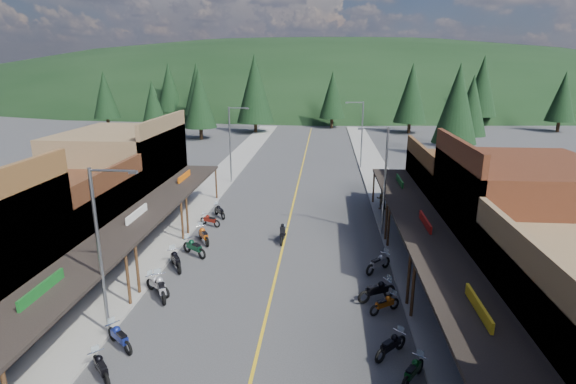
% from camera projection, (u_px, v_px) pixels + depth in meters
% --- Properties ---
extents(ground, '(220.00, 220.00, 0.00)m').
position_uv_depth(ground, '(275.00, 281.00, 26.17)').
color(ground, '#38383A').
rests_on(ground, ground).
extents(centerline, '(0.15, 90.00, 0.01)m').
position_uv_depth(centerline, '(297.00, 189.00, 45.33)').
color(centerline, gold).
rests_on(centerline, ground).
extents(sidewalk_west, '(3.40, 94.00, 0.15)m').
position_uv_depth(sidewalk_west, '(212.00, 187.00, 46.01)').
color(sidewalk_west, gray).
rests_on(sidewalk_west, ground).
extents(sidewalk_east, '(3.40, 94.00, 0.15)m').
position_uv_depth(sidewalk_east, '(384.00, 191.00, 44.62)').
color(sidewalk_east, gray).
rests_on(sidewalk_east, ground).
extents(shop_west_2, '(10.90, 9.00, 6.20)m').
position_uv_depth(shop_west_2, '(60.00, 224.00, 28.20)').
color(shop_west_2, '#3F2111').
rests_on(shop_west_2, ground).
extents(shop_west_3, '(10.90, 10.20, 8.20)m').
position_uv_depth(shop_west_3, '(124.00, 173.00, 37.13)').
color(shop_west_3, brown).
rests_on(shop_west_3, ground).
extents(shop_east_2, '(10.90, 9.00, 8.20)m').
position_uv_depth(shop_east_2, '(516.00, 221.00, 25.73)').
color(shop_east_2, '#562B19').
rests_on(shop_east_2, ground).
extents(shop_east_3, '(10.90, 10.20, 6.20)m').
position_uv_depth(shop_east_3, '(464.00, 192.00, 35.21)').
color(shop_east_3, '#4C2D16').
rests_on(shop_east_3, ground).
extents(streetlight_0, '(2.16, 0.18, 8.00)m').
position_uv_depth(streetlight_0, '(102.00, 246.00, 19.75)').
color(streetlight_0, gray).
rests_on(streetlight_0, ground).
extents(streetlight_1, '(2.16, 0.18, 8.00)m').
position_uv_depth(streetlight_1, '(231.00, 141.00, 46.58)').
color(streetlight_1, gray).
rests_on(streetlight_1, ground).
extents(streetlight_2, '(2.16, 0.18, 8.00)m').
position_uv_depth(streetlight_2, '(383.00, 176.00, 32.06)').
color(streetlight_2, gray).
rests_on(streetlight_2, ground).
extents(streetlight_3, '(2.16, 0.18, 8.00)m').
position_uv_depth(streetlight_3, '(361.00, 132.00, 53.14)').
color(streetlight_3, gray).
rests_on(streetlight_3, ground).
extents(ridge_hill, '(310.00, 140.00, 60.00)m').
position_uv_depth(ridge_hill, '(318.00, 101.00, 155.55)').
color(ridge_hill, black).
rests_on(ridge_hill, ground).
extents(pine_0, '(5.04, 5.04, 11.00)m').
position_uv_depth(pine_0, '(105.00, 95.00, 86.99)').
color(pine_0, black).
rests_on(pine_0, ground).
extents(pine_1, '(5.88, 5.88, 12.50)m').
position_uv_depth(pine_1, '(197.00, 89.00, 93.18)').
color(pine_1, black).
rests_on(pine_1, ground).
extents(pine_2, '(6.72, 6.72, 14.00)m').
position_uv_depth(pine_2, '(255.00, 89.00, 80.36)').
color(pine_2, black).
rests_on(pine_2, ground).
extents(pine_3, '(5.04, 5.04, 11.00)m').
position_uv_depth(pine_3, '(332.00, 95.00, 87.32)').
color(pine_3, black).
rests_on(pine_3, ground).
extents(pine_4, '(5.88, 5.88, 12.50)m').
position_uv_depth(pine_4, '(412.00, 93.00, 80.25)').
color(pine_4, black).
rests_on(pine_4, ground).
extents(pine_5, '(6.72, 6.72, 14.00)m').
position_uv_depth(pine_5, '(482.00, 86.00, 90.27)').
color(pine_5, black).
rests_on(pine_5, ground).
extents(pine_6, '(5.04, 5.04, 11.00)m').
position_uv_depth(pine_6, '(563.00, 97.00, 82.06)').
color(pine_6, black).
rests_on(pine_6, ground).
extents(pine_7, '(5.88, 5.88, 12.50)m').
position_uv_depth(pine_7, '(169.00, 87.00, 99.57)').
color(pine_7, black).
rests_on(pine_7, ground).
extents(pine_8, '(4.48, 4.48, 10.00)m').
position_uv_depth(pine_8, '(154.00, 109.00, 64.61)').
color(pine_8, black).
rests_on(pine_8, ground).
extents(pine_9, '(4.93, 4.93, 10.80)m').
position_uv_depth(pine_9, '(471.00, 105.00, 65.63)').
color(pine_9, black).
rests_on(pine_9, ground).
extents(pine_10, '(5.38, 5.38, 11.60)m').
position_uv_depth(pine_10, '(199.00, 98.00, 73.66)').
color(pine_10, black).
rests_on(pine_10, ground).
extents(pine_11, '(5.82, 5.82, 12.40)m').
position_uv_depth(pine_11, '(457.00, 104.00, 59.02)').
color(pine_11, black).
rests_on(pine_11, ground).
extents(bike_west_4, '(1.80, 1.88, 1.12)m').
position_uv_depth(bike_west_4, '(101.00, 366.00, 17.92)').
color(bike_west_4, black).
rests_on(bike_west_4, ground).
extents(bike_west_5, '(2.04, 1.85, 1.18)m').
position_uv_depth(bike_west_5, '(119.00, 336.00, 19.85)').
color(bike_west_5, navy).
rests_on(bike_west_5, ground).
extents(bike_west_6, '(1.82, 2.43, 1.34)m').
position_uv_depth(bike_west_6, '(161.00, 286.00, 24.12)').
color(bike_west_6, '#ACABB1').
rests_on(bike_west_6, ground).
extents(bike_west_7, '(2.05, 1.74, 1.17)m').
position_uv_depth(bike_west_7, '(157.00, 284.00, 24.54)').
color(bike_west_7, '#A2A1A7').
rests_on(bike_west_7, ground).
extents(bike_west_8, '(1.82, 2.30, 1.28)m').
position_uv_depth(bike_west_8, '(176.00, 259.00, 27.54)').
color(bike_west_8, black).
rests_on(bike_west_8, ground).
extents(bike_west_9, '(2.26, 1.97, 1.29)m').
position_uv_depth(bike_west_9, '(194.00, 247.00, 29.45)').
color(bike_west_9, '#0B3720').
rests_on(bike_west_9, ground).
extents(bike_west_10, '(1.80, 2.30, 1.28)m').
position_uv_depth(bike_west_10, '(204.00, 234.00, 31.59)').
color(bike_west_10, '#CC550E').
rests_on(bike_west_10, ground).
extents(bike_west_11, '(1.97, 1.36, 1.08)m').
position_uv_depth(bike_west_11, '(210.00, 220.00, 34.91)').
color(bike_west_11, maroon).
rests_on(bike_west_11, ground).
extents(bike_west_12, '(1.72, 2.04, 1.16)m').
position_uv_depth(bike_west_12, '(220.00, 211.00, 36.93)').
color(bike_west_12, black).
rests_on(bike_west_12, ground).
extents(bike_east_4, '(1.58, 1.91, 1.07)m').
position_uv_depth(bike_east_4, '(413.00, 370.00, 17.73)').
color(bike_east_4, '#0B3815').
rests_on(bike_east_4, ground).
extents(bike_east_5, '(1.88, 1.91, 1.15)m').
position_uv_depth(bike_east_5, '(391.00, 344.00, 19.30)').
color(bike_east_5, black).
rests_on(bike_east_5, ground).
extents(bike_east_6, '(1.87, 1.55, 1.06)m').
position_uv_depth(bike_east_6, '(385.00, 303.00, 22.72)').
color(bike_east_6, '#A44A0B').
rests_on(bike_east_6, ground).
extents(bike_east_7, '(2.33, 1.73, 1.28)m').
position_uv_depth(bike_east_7, '(377.00, 290.00, 23.84)').
color(bike_east_7, black).
rests_on(bike_east_7, ground).
extents(bike_east_8, '(2.03, 2.10, 1.25)m').
position_uv_depth(bike_east_8, '(378.00, 262.00, 27.19)').
color(bike_east_8, gray).
rests_on(bike_east_8, ground).
extents(rider_on_bike, '(0.70, 1.96, 1.48)m').
position_uv_depth(rider_on_bike, '(283.00, 234.00, 31.71)').
color(rider_on_bike, black).
rests_on(rider_on_bike, ground).
extents(pedestrian_east_a, '(0.60, 0.72, 1.68)m').
position_uv_depth(pedestrian_east_a, '(428.00, 276.00, 24.67)').
color(pedestrian_east_a, '#262132').
rests_on(pedestrian_east_a, sidewalk_east).
extents(pedestrian_east_b, '(0.94, 0.59, 1.85)m').
position_uv_depth(pedestrian_east_b, '(382.00, 199.00, 38.50)').
color(pedestrian_east_b, '#4C4430').
rests_on(pedestrian_east_b, sidewalk_east).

